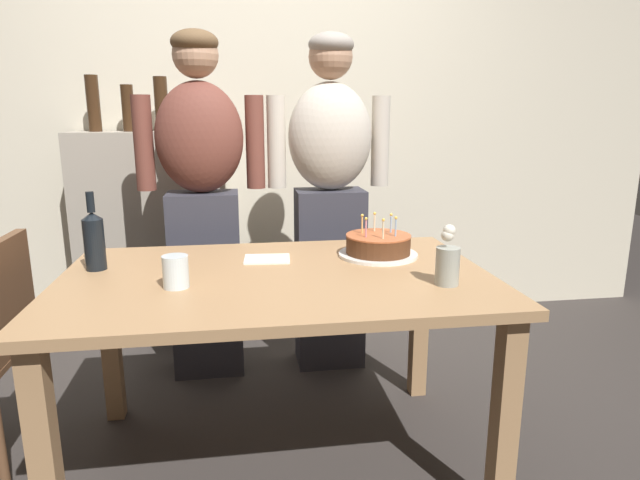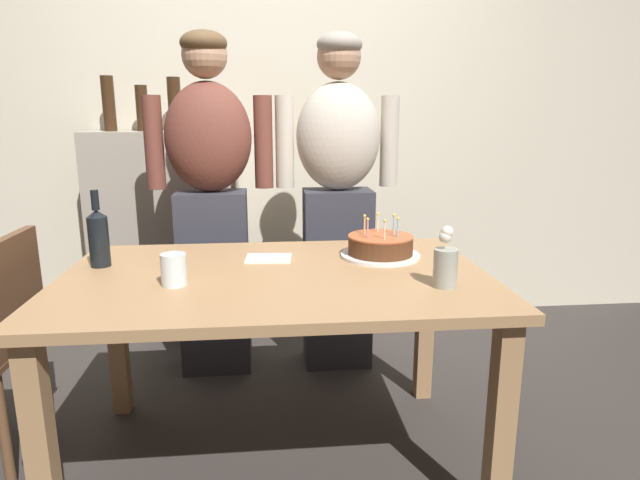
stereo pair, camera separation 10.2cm
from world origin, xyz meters
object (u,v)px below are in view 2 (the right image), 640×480
at_px(flower_vase, 445,263).
at_px(person_man_bearded, 211,201).
at_px(water_glass_near, 174,269).
at_px(napkin_stack, 269,258).
at_px(birthday_cake, 380,247).
at_px(wine_bottle, 98,237).
at_px(person_woman_cardigan, 338,199).

distance_m(flower_vase, person_man_bearded, 1.32).
xyz_separation_m(water_glass_near, napkin_stack, (0.31, 0.29, -0.05)).
xyz_separation_m(birthday_cake, wine_bottle, (-1.06, -0.03, 0.07)).
distance_m(birthday_cake, water_glass_near, 0.80).
relative_size(napkin_stack, person_woman_cardigan, 0.10).
relative_size(wine_bottle, napkin_stack, 1.64).
height_order(napkin_stack, person_man_bearded, person_man_bearded).
relative_size(wine_bottle, flower_vase, 1.40).
height_order(wine_bottle, person_woman_cardigan, person_woman_cardigan).
bearing_deg(person_woman_cardigan, person_man_bearded, 0.00).
bearing_deg(birthday_cake, water_glass_near, -159.07).
bearing_deg(birthday_cake, napkin_stack, 179.31).
height_order(wine_bottle, napkin_stack, wine_bottle).
relative_size(flower_vase, person_woman_cardigan, 0.12).
bearing_deg(napkin_stack, water_glass_near, -136.76).
relative_size(water_glass_near, flower_vase, 0.52).
bearing_deg(birthday_cake, flower_vase, -71.51).
bearing_deg(person_man_bearded, flower_vase, 129.72).
bearing_deg(birthday_cake, wine_bottle, -178.40).
distance_m(birthday_cake, napkin_stack, 0.44).
relative_size(birthday_cake, water_glass_near, 2.93).
bearing_deg(flower_vase, wine_bottle, 163.10).
distance_m(birthday_cake, person_man_bearded, 0.95).
bearing_deg(flower_vase, birthday_cake, 108.49).
bearing_deg(person_man_bearded, person_woman_cardigan, -180.00).
height_order(birthday_cake, person_man_bearded, person_man_bearded).
relative_size(flower_vase, person_man_bearded, 0.12).
bearing_deg(wine_bottle, water_glass_near, -39.84).
relative_size(water_glass_near, napkin_stack, 0.61).
relative_size(birthday_cake, person_man_bearded, 0.19).
xyz_separation_m(birthday_cake, flower_vase, (0.13, -0.39, 0.04)).
height_order(napkin_stack, person_woman_cardigan, person_woman_cardigan).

